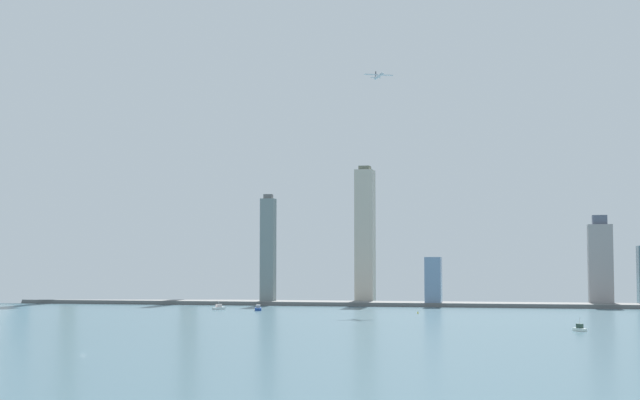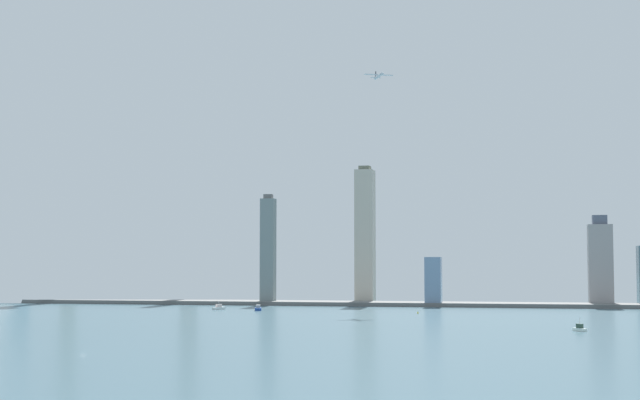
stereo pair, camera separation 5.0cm
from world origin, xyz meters
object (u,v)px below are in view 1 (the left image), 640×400
(skyscraper_3, at_px, (600,264))
(skyscraper_5, at_px, (365,236))
(observation_tower, at_px, (70,169))
(boat_1, at_px, (219,308))
(skyscraper_0, at_px, (268,251))
(airplane, at_px, (379,76))
(boat_0, at_px, (258,308))
(channel_buoy_0, at_px, (418,312))
(skyscraper_4, at_px, (190,225))
(boat_2, at_px, (580,329))
(skyscraper_1, at_px, (433,282))
(skyscraper_2, at_px, (19,261))

(skyscraper_3, distance_m, skyscraper_5, 235.96)
(observation_tower, distance_m, boat_1, 301.12)
(skyscraper_0, relative_size, airplane, 4.25)
(boat_0, distance_m, channel_buoy_0, 146.95)
(boat_1, bearing_deg, observation_tower, 76.68)
(skyscraper_4, distance_m, boat_1, 195.52)
(boat_2, bearing_deg, skyscraper_3, -37.38)
(skyscraper_3, xyz_separation_m, skyscraper_5, (-233.95, 11.40, 28.58))
(airplane, bearing_deg, skyscraper_5, 172.34)
(skyscraper_0, height_order, skyscraper_1, skyscraper_0)
(observation_tower, distance_m, skyscraper_2, 130.37)
(skyscraper_0, height_order, boat_2, skyscraper_0)
(skyscraper_0, bearing_deg, boat_2, -48.36)
(observation_tower, bearing_deg, skyscraper_4, 5.29)
(skyscraper_1, bearing_deg, airplane, -126.99)
(observation_tower, height_order, airplane, observation_tower)
(skyscraper_3, bearing_deg, boat_0, -155.65)
(skyscraper_4, xyz_separation_m, channel_buoy_0, (269.34, -184.39, -82.39))
(skyscraper_2, bearing_deg, skyscraper_3, -3.39)
(boat_1, bearing_deg, skyscraper_4, 48.17)
(boat_1, bearing_deg, skyscraper_1, -41.67)
(observation_tower, bearing_deg, boat_2, -34.41)
(channel_buoy_0, bearing_deg, skyscraper_4, 145.60)
(observation_tower, bearing_deg, skyscraper_3, -1.18)
(channel_buoy_0, distance_m, airplane, 232.35)
(skyscraper_2, distance_m, skyscraper_5, 409.78)
(observation_tower, bearing_deg, skyscraper_0, -8.83)
(airplane, bearing_deg, skyscraper_1, 118.85)
(skyscraper_4, bearing_deg, boat_0, -52.78)
(skyscraper_3, distance_m, airplane, 284.16)
(skyscraper_0, distance_m, skyscraper_5, 102.35)
(skyscraper_0, distance_m, skyscraper_1, 171.29)
(airplane, bearing_deg, skyscraper_0, -141.34)
(skyscraper_2, distance_m, airplane, 487.90)
(skyscraper_1, bearing_deg, boat_1, -151.35)
(skyscraper_1, xyz_separation_m, airplane, (-44.42, -58.98, 194.06))
(observation_tower, height_order, skyscraper_3, observation_tower)
(skyscraper_0, xyz_separation_m, boat_2, (287.51, -323.39, -53.15))
(skyscraper_1, relative_size, airplane, 1.82)
(skyscraper_1, distance_m, boat_0, 184.21)
(skyscraper_0, relative_size, skyscraper_3, 1.26)
(boat_0, xyz_separation_m, channel_buoy_0, (145.41, -21.24, -0.71))
(boat_0, distance_m, boat_1, 39.84)
(skyscraper_5, bearing_deg, skyscraper_1, -29.20)
(skyscraper_4, bearing_deg, skyscraper_0, -25.86)
(boat_1, distance_m, channel_buoy_0, 186.78)
(skyscraper_4, height_order, boat_2, skyscraper_4)
(skyscraper_2, distance_m, boat_1, 343.93)
(skyscraper_5, xyz_separation_m, boat_1, (-112.04, -143.18, -68.54))
(skyscraper_0, xyz_separation_m, skyscraper_1, (168.44, -4.70, -30.78))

